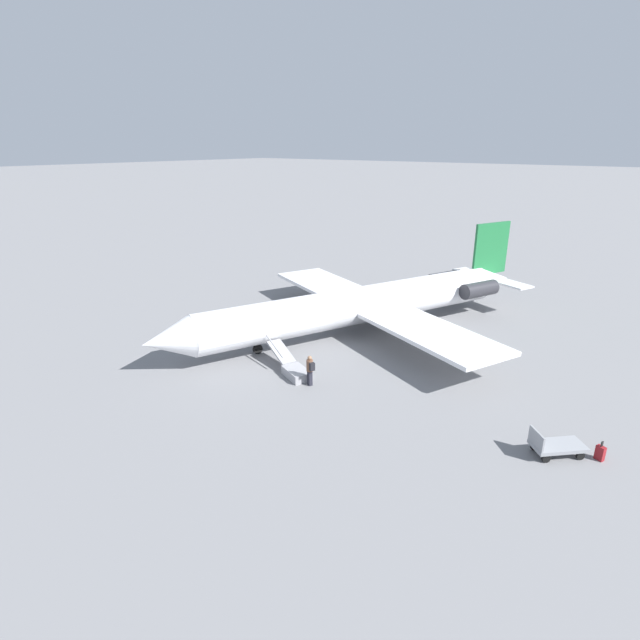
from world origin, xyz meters
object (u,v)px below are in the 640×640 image
boarding_stairs (293,369)px  luggage_cart (555,446)px  airplane_main (369,303)px  passenger (310,369)px  suitcase (600,453)px

boarding_stairs → luggage_cart: 13.92m
airplane_main → luggage_cart: bearing=83.6°
boarding_stairs → luggage_cart: boarding_stairs is taller
passenger → luggage_cart: passenger is taller
suitcase → airplane_main: bearing=-113.6°
airplane_main → luggage_cart: airplane_main is taller
boarding_stairs → suitcase: bearing=-151.6°
luggage_cart → suitcase: (-0.81, 1.58, -0.13)m
luggage_cart → passenger: bearing=-39.0°
airplane_main → passenger: 9.50m
airplane_main → luggage_cart: (7.83, 14.46, -1.55)m
boarding_stairs → suitcase: boarding_stairs is taller
boarding_stairs → passenger: size_ratio=2.36×
airplane_main → passenger: size_ratio=16.17×
passenger → luggage_cart: size_ratio=0.74×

